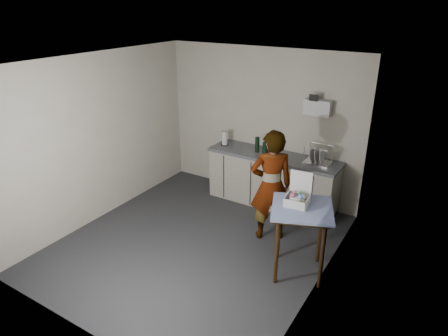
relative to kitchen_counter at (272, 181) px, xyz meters
The scene contains 15 objects.
ground 1.80m from the kitchen_counter, 103.24° to the right, with size 4.00×4.00×0.00m, color #2D2D32.
wall_back 1.00m from the kitchen_counter, 144.05° to the left, with size 3.60×0.02×2.60m, color beige.
wall_right 2.36m from the kitchen_counter, 50.73° to the right, with size 0.02×4.00×2.60m, color beige.
wall_left 2.91m from the kitchen_counter, 142.18° to the right, with size 0.02×4.00×2.60m, color beige.
ceiling 2.78m from the kitchen_counter, 103.24° to the right, with size 3.60×4.00×0.01m, color white.
kitchen_counter is the anchor object (origin of this frame).
wall_shelf 1.47m from the kitchen_counter, 20.15° to the left, with size 0.42×0.18×0.37m.
side_table 1.94m from the kitchen_counter, 54.46° to the right, with size 0.96×0.96×0.95m.
standing_man 1.13m from the kitchen_counter, 66.92° to the right, with size 0.61×0.40×1.67m, color #B2A593.
soap_bottle 0.64m from the kitchen_counter, behind, with size 0.10×0.10×0.26m, color black.
soda_can 0.55m from the kitchen_counter, 162.96° to the left, with size 0.06×0.06×0.12m, color red.
dark_bottle 0.69m from the kitchen_counter, behind, with size 0.08×0.08×0.26m, color black.
paper_towel 1.12m from the kitchen_counter, behind, with size 0.14×0.14×0.25m.
dish_rack 0.91m from the kitchen_counter, ahead, with size 0.41×0.31×0.29m.
bakery_box 1.90m from the kitchen_counter, 55.88° to the right, with size 0.31×0.32×0.39m.
Camera 1 is at (2.94, -4.00, 3.31)m, focal length 32.00 mm.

